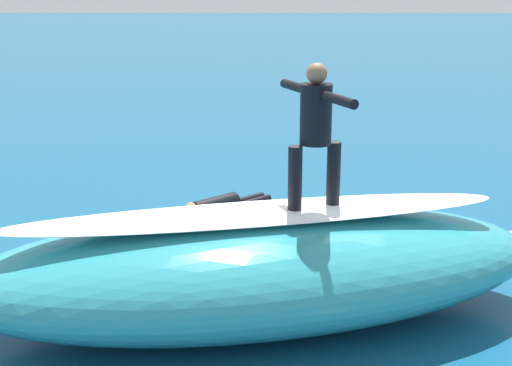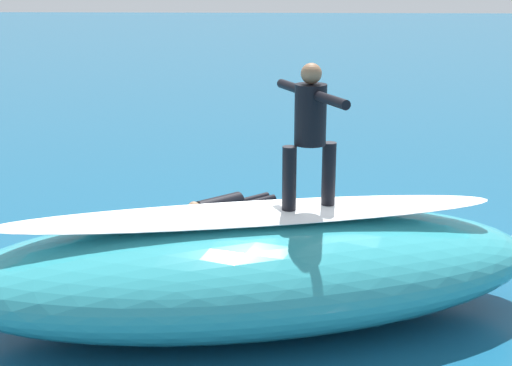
# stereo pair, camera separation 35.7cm
# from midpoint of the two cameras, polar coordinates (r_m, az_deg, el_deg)

# --- Properties ---
(ground_plane) EXTENTS (120.00, 120.00, 0.00)m
(ground_plane) POSITION_cam_midpoint_polar(r_m,az_deg,el_deg) (10.76, 3.23, -6.34)
(ground_plane) COLOR #145175
(wave_crest) EXTENTS (7.42, 4.17, 1.31)m
(wave_crest) POSITION_cam_midpoint_polar(r_m,az_deg,el_deg) (8.94, -1.10, -6.59)
(wave_crest) COLOR teal
(wave_crest) RESTS_ON ground_plane
(wave_foam_lip) EXTENTS (6.00, 2.24, 0.08)m
(wave_foam_lip) POSITION_cam_midpoint_polar(r_m,az_deg,el_deg) (8.69, -1.13, -2.35)
(wave_foam_lip) COLOR white
(wave_foam_lip) RESTS_ON wave_crest
(surfboard_riding) EXTENTS (2.25, 1.39, 0.06)m
(surfboard_riding) POSITION_cam_midpoint_polar(r_m,az_deg,el_deg) (8.85, 3.28, -2.08)
(surfboard_riding) COLOR yellow
(surfboard_riding) RESTS_ON wave_crest
(surfer_riding) EXTENTS (0.78, 1.51, 1.71)m
(surfer_riding) POSITION_cam_midpoint_polar(r_m,az_deg,el_deg) (8.59, 3.39, 4.42)
(surfer_riding) COLOR black
(surfer_riding) RESTS_ON surfboard_riding
(surfboard_paddling) EXTENTS (1.88, 1.77, 0.07)m
(surfboard_paddling) POSITION_cam_midpoint_polar(r_m,az_deg,el_deg) (12.72, -3.89, -2.55)
(surfboard_paddling) COLOR silver
(surfboard_paddling) RESTS_ON ground_plane
(surfer_paddling) EXTENTS (1.46, 1.35, 0.32)m
(surfer_paddling) POSITION_cam_midpoint_polar(r_m,az_deg,el_deg) (12.75, -3.43, -1.67)
(surfer_paddling) COLOR black
(surfer_paddling) RESTS_ON surfboard_paddling
(foam_patch_far) EXTENTS (0.81, 0.71, 0.18)m
(foam_patch_far) POSITION_cam_midpoint_polar(r_m,az_deg,el_deg) (10.11, -14.15, -7.85)
(foam_patch_far) COLOR white
(foam_patch_far) RESTS_ON ground_plane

